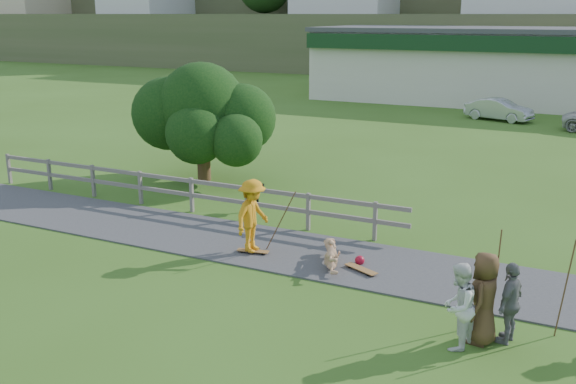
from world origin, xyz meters
name	(u,v)px	position (x,y,z in m)	size (l,w,h in m)	color
ground	(252,269)	(0.00, 0.00, 0.00)	(260.00, 260.00, 0.00)	#395F1B
path	(280,249)	(0.00, 1.50, 0.02)	(34.00, 3.00, 0.04)	#333336
fence	(175,187)	(-4.62, 3.30, 0.72)	(15.05, 0.10, 1.10)	#5F5C54
strip_mall	(554,66)	(4.00, 34.94, 2.58)	(32.50, 10.75, 5.10)	silver
skater_rider	(252,219)	(-0.48, 0.90, 0.95)	(1.22, 0.70, 1.90)	orange
skater_fallen	(332,254)	(1.65, 1.07, 0.31)	(1.71, 0.41, 0.62)	tan
spectator_a	(458,306)	(5.25, -1.64, 0.83)	(0.81, 0.63, 1.66)	silver
spectator_b	(510,303)	(6.08, -0.99, 0.80)	(0.94, 0.39, 1.60)	slate
spectator_c	(484,298)	(5.63, -1.21, 0.90)	(0.87, 0.57, 1.79)	#523921
car_silver	(499,110)	(1.85, 26.18, 0.63)	(1.33, 3.83, 1.26)	#B7B9C0
tree	(203,130)	(-5.87, 6.84, 1.89)	(5.15, 5.15, 3.79)	black
bbq	(257,198)	(-2.21, 4.31, 0.43)	(0.39, 0.30, 0.85)	black
longboard_rider	(253,253)	(-0.48, 0.90, 0.05)	(0.84, 0.20, 0.09)	brown
longboard_fallen	(361,271)	(2.45, 0.97, 0.05)	(0.92, 0.22, 0.10)	brown
helmet	(360,260)	(2.25, 1.42, 0.12)	(0.24, 0.24, 0.24)	#A30E25
pole_rider	(280,218)	(0.12, 1.30, 0.96)	(0.03, 0.03, 1.92)	brown
pole_spec_left	(496,278)	(5.71, -0.37, 1.00)	(0.03, 0.03, 2.00)	brown
pole_spec_right	(565,289)	(6.97, -0.36, 1.01)	(0.03, 0.03, 2.02)	brown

